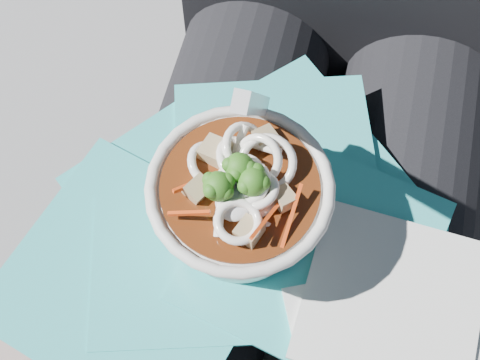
% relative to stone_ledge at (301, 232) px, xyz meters
% --- Properties ---
extents(stone_ledge, '(1.05, 0.60, 0.42)m').
position_rel_stone_ledge_xyz_m(stone_ledge, '(0.00, 0.00, 0.00)').
color(stone_ledge, slate).
rests_on(stone_ledge, ground).
extents(lap, '(0.34, 0.48, 0.16)m').
position_rel_stone_ledge_xyz_m(lap, '(0.00, -0.15, 0.29)').
color(lap, black).
rests_on(lap, stone_ledge).
extents(person_body, '(0.34, 0.94, 0.97)m').
position_rel_stone_ledge_xyz_m(person_body, '(0.00, -0.06, 0.32)').
color(person_body, black).
rests_on(person_body, ground).
extents(plastic_bag, '(0.36, 0.36, 0.01)m').
position_rel_stone_ledge_xyz_m(plastic_bag, '(-0.05, -0.15, 0.38)').
color(plastic_bag, '#29AAAC').
rests_on(plastic_bag, lap).
extents(napkins, '(0.18, 0.21, 0.01)m').
position_rel_stone_ledge_xyz_m(napkins, '(0.08, -0.22, 0.39)').
color(napkins, silver).
rests_on(napkins, plastic_bag).
extents(udon_bowl, '(0.14, 0.15, 0.19)m').
position_rel_stone_ledge_xyz_m(udon_bowl, '(-0.05, -0.16, 0.43)').
color(udon_bowl, silver).
rests_on(udon_bowl, plastic_bag).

